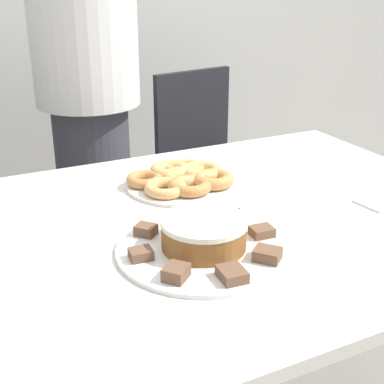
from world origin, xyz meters
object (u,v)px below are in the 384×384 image
object	(u,v)px
plate_donuts	(183,183)
napkin	(380,202)
person_standing	(88,92)
office_chair_right	(212,180)
plate_cake	(204,249)
frosted_cake	(204,233)

from	to	relation	value
plate_donuts	napkin	size ratio (longest dim) A/B	2.66
plate_donuts	napkin	world-z (taller)	plate_donuts
person_standing	napkin	distance (m)	1.17
office_chair_right	plate_donuts	bearing A→B (deg)	-134.39
person_standing	plate_cake	xyz separation A→B (m)	(-0.05, -1.08, -0.14)
plate_donuts	napkin	bearing A→B (deg)	-39.71
plate_cake	frosted_cake	xyz separation A→B (m)	(-0.00, 0.00, 0.04)
office_chair_right	plate_donuts	distance (m)	0.87
plate_donuts	frosted_cake	bearing A→B (deg)	-108.49
office_chair_right	frosted_cake	bearing A→B (deg)	-129.25
frosted_cake	napkin	world-z (taller)	frosted_cake
plate_donuts	napkin	distance (m)	0.55
plate_donuts	office_chair_right	bearing A→B (deg)	55.78
office_chair_right	person_standing	bearing A→B (deg)	166.77
office_chair_right	frosted_cake	distance (m)	1.25
person_standing	office_chair_right	bearing A→B (deg)	-3.06
plate_donuts	plate_cake	bearing A→B (deg)	-108.49
plate_cake	napkin	distance (m)	0.55
office_chair_right	plate_cake	size ratio (longest dim) A/B	2.28
person_standing	office_chair_right	size ratio (longest dim) A/B	1.85
person_standing	plate_cake	world-z (taller)	person_standing
frosted_cake	plate_cake	bearing A→B (deg)	-45.00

